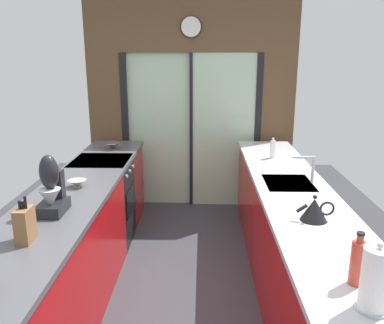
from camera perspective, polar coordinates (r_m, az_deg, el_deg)
name	(u,v)px	position (r m, az deg, el deg)	size (l,w,h in m)	color
ground_plane	(186,274)	(3.89, -0.89, -15.74)	(5.04, 7.60, 0.02)	#38383D
back_wall_unit	(191,91)	(5.15, -0.11, 10.08)	(2.64, 0.12, 2.70)	brown
left_counter_run	(70,251)	(3.41, -17.10, -12.10)	(0.62, 3.80, 0.92)	#AD0C0F
right_counter_run	(293,244)	(3.48, 14.33, -11.34)	(0.62, 3.80, 0.92)	#AD0C0F
sink_faucet	(309,165)	(3.52, 16.43, -0.39)	(0.19, 0.02, 0.24)	#B7BABC
oven_range	(104,202)	(4.39, -12.54, -5.58)	(0.60, 0.60, 0.92)	black
mixing_bowl_mid	(77,183)	(3.44, -16.10, -2.93)	(0.16, 0.16, 0.06)	gray
mixing_bowl_far	(113,146)	(4.69, -11.28, 2.28)	(0.18, 0.18, 0.07)	#514C47
knife_block	(25,225)	(2.55, -22.80, -8.28)	(0.08, 0.14, 0.28)	brown
stand_mixer	(52,191)	(2.91, -19.47, -3.92)	(0.17, 0.27, 0.42)	black
kettle	(314,209)	(2.78, 17.10, -6.51)	(0.26, 0.18, 0.18)	black
soap_bottle_near	(357,262)	(2.11, 22.60, -13.08)	(0.07, 0.07, 0.27)	#B23D2D
soap_bottle_far	(273,149)	(4.29, 11.48, 1.88)	(0.05, 0.05, 0.24)	silver
paper_towel_roll	(376,280)	(1.94, 24.80, -15.08)	(0.14, 0.14, 0.32)	#B7BABC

